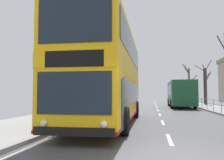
{
  "coord_description": "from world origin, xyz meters",
  "views": [
    {
      "loc": [
        -0.57,
        -5.5,
        1.49
      ],
      "look_at": [
        -2.42,
        5.55,
        2.17
      ],
      "focal_mm": 37.85,
      "sensor_mm": 36.0,
      "label": 1
    }
  ],
  "objects": [
    {
      "name": "ground",
      "position": [
        -0.72,
        -0.0,
        0.04
      ],
      "size": [
        15.8,
        140.0,
        0.2
      ],
      "color": "#46464B"
    },
    {
      "name": "bare_tree_far_02",
      "position": [
        5.49,
        34.59,
        3.37
      ],
      "size": [
        2.43,
        2.08,
        6.5
      ],
      "color": "#4C3D2D",
      "rests_on": "ground"
    },
    {
      "name": "background_bus_far_lane",
      "position": [
        2.73,
        22.89,
        1.61
      ],
      "size": [
        2.77,
        9.51,
        2.93
      ],
      "color": "#19512D",
      "rests_on": "ground"
    },
    {
      "name": "double_decker_bus_main",
      "position": [
        -2.75,
        6.33,
        2.38
      ],
      "size": [
        2.71,
        11.08,
        4.56
      ],
      "color": "#F4B20F",
      "rests_on": "ground"
    },
    {
      "name": "pedestrian_railing_far_kerb",
      "position": [
        4.45,
        14.01,
        0.8
      ],
      "size": [
        0.05,
        34.26,
        0.96
      ],
      "color": "#598CC6",
      "rests_on": "ground"
    },
    {
      "name": "bare_tree_far_00",
      "position": [
        6.5,
        27.47,
        2.74
      ],
      "size": [
        2.19,
        2.82,
        5.91
      ],
      "color": "#423328",
      "rests_on": "ground"
    }
  ]
}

